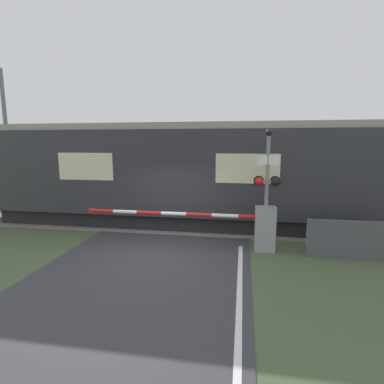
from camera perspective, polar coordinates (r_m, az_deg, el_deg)
name	(u,v)px	position (r m, az deg, el deg)	size (l,w,h in m)	color
ground_plane	(157,254)	(8.99, -6.67, -11.58)	(80.00, 80.00, 0.00)	#475638
track_bed	(181,223)	(12.13, -2.16, -5.89)	(36.00, 3.20, 0.13)	slate
train	(247,175)	(11.52, 10.36, 3.18)	(20.96, 2.89, 3.91)	black
crossing_barrier	(250,226)	(9.21, 10.92, -6.40)	(5.98, 0.44, 1.34)	gray
signal_post	(267,184)	(8.95, 14.10, 1.57)	(0.77, 0.26, 3.58)	gray
catenary_pole	(6,135)	(18.49, -31.91, 9.18)	(0.20, 1.90, 6.93)	slate
roadside_fence	(358,240)	(9.52, 29.08, -8.03)	(2.74, 0.06, 1.10)	#4C4C51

